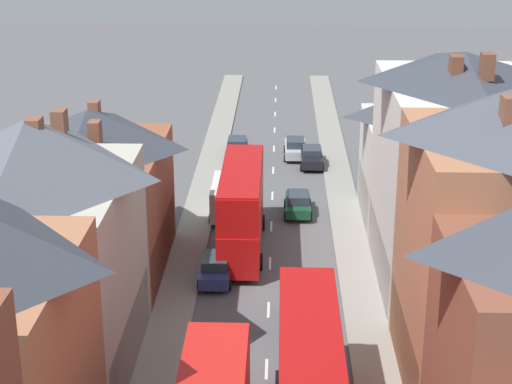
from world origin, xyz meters
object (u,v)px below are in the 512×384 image
at_px(car_parked_right_a, 216,268).
at_px(car_mid_black, 295,148).
at_px(car_near_silver, 237,147).
at_px(double_decker_bus_mid_street, 309,377).
at_px(car_near_blue, 312,157).
at_px(double_decker_bus_lead, 241,207).
at_px(delivery_van, 227,197).
at_px(car_mid_white, 298,203).
at_px(car_far_grey, 303,308).

relative_size(car_parked_right_a, car_mid_black, 1.00).
xyz_separation_m(car_near_silver, car_mid_black, (4.90, -0.21, 0.02)).
bearing_deg(double_decker_bus_mid_street, car_near_blue, 87.93).
distance_m(car_near_blue, car_mid_black, 2.79).
relative_size(double_decker_bus_lead, delivery_van, 2.08).
bearing_deg(car_mid_black, car_mid_white, -90.00).
distance_m(double_decker_bus_lead, car_near_silver, 19.78).
distance_m(double_decker_bus_mid_street, car_mid_white, 25.60).
bearing_deg(car_mid_white, car_near_silver, 110.02).
xyz_separation_m(double_decker_bus_mid_street, car_far_grey, (0.01, 9.77, -1.96)).
distance_m(double_decker_bus_lead, car_far_grey, 10.41).
height_order(car_near_silver, car_mid_white, car_near_silver).
bearing_deg(car_near_silver, double_decker_bus_mid_street, -82.85).
xyz_separation_m(car_parked_right_a, car_far_grey, (4.90, -4.98, 0.05)).
bearing_deg(double_decker_bus_lead, car_mid_white, 59.76).
relative_size(car_mid_black, car_mid_white, 1.05).
xyz_separation_m(car_mid_white, delivery_van, (-4.90, -0.39, 0.54)).
height_order(double_decker_bus_mid_street, delivery_van, double_decker_bus_mid_street).
distance_m(car_near_blue, car_mid_white, 10.84).
distance_m(car_near_blue, delivery_van, 12.77).
bearing_deg(double_decker_bus_mid_street, car_mid_white, 89.98).
bearing_deg(car_near_blue, double_decker_bus_mid_street, -92.07).
bearing_deg(car_mid_white, delivery_van, -175.43).
height_order(double_decker_bus_lead, car_parked_right_a, double_decker_bus_lead).
bearing_deg(delivery_van, double_decker_bus_mid_street, -78.99).
bearing_deg(car_parked_right_a, car_far_grey, -45.45).
xyz_separation_m(car_near_blue, car_parked_right_a, (-6.20, -21.54, -0.03)).
bearing_deg(car_far_grey, car_mid_white, 90.00).
distance_m(car_parked_right_a, delivery_van, 10.40).
relative_size(car_far_grey, delivery_van, 0.75).
bearing_deg(delivery_van, car_mid_black, 70.22).
distance_m(double_decker_bus_mid_street, car_mid_black, 38.81).
xyz_separation_m(double_decker_bus_lead, car_near_silver, (-1.29, 19.64, -2.01)).
relative_size(car_near_blue, car_parked_right_a, 0.97).
bearing_deg(car_near_silver, car_mid_white, -69.98).
bearing_deg(double_decker_bus_lead, car_near_blue, 73.85).
height_order(double_decker_bus_mid_street, car_parked_right_a, double_decker_bus_mid_street).
xyz_separation_m(car_near_silver, car_mid_white, (4.90, -13.45, -0.00)).
relative_size(double_decker_bus_lead, car_parked_right_a, 2.55).
xyz_separation_m(car_near_blue, car_mid_black, (-1.30, 2.47, -0.01)).
xyz_separation_m(double_decker_bus_lead, car_near_blue, (4.91, 16.96, -1.98)).
bearing_deg(car_far_grey, double_decker_bus_mid_street, -90.05).
bearing_deg(car_far_grey, car_near_silver, 99.53).
height_order(double_decker_bus_mid_street, car_near_blue, double_decker_bus_mid_street).
xyz_separation_m(double_decker_bus_lead, car_mid_black, (3.61, 19.43, -1.99)).
relative_size(car_near_blue, car_mid_white, 1.02).
height_order(double_decker_bus_lead, car_mid_black, double_decker_bus_lead).
height_order(double_decker_bus_mid_street, car_far_grey, double_decker_bus_mid_street).
bearing_deg(car_parked_right_a, car_near_silver, 90.00).
bearing_deg(car_parked_right_a, double_decker_bus_lead, 74.27).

